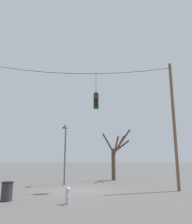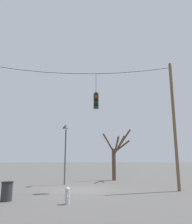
{
  "view_description": "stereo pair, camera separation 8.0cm",
  "coord_description": "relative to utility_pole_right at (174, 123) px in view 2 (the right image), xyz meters",
  "views": [
    {
      "loc": [
        0.54,
        -14.99,
        2.04
      ],
      "look_at": [
        0.89,
        -0.45,
        5.14
      ],
      "focal_mm": 35.0,
      "sensor_mm": 36.0,
      "label": 1
    },
    {
      "loc": [
        0.62,
        -14.99,
        2.04
      ],
      "look_at": [
        0.89,
        -0.45,
        5.14
      ],
      "focal_mm": 35.0,
      "sensor_mm": 36.0,
      "label": 2
    }
  ],
  "objects": [
    {
      "name": "ground_plane",
      "position": [
        -6.21,
        0.45,
        -4.38
      ],
      "size": [
        200.0,
        200.0,
        0.0
      ],
      "primitive_type": "plane",
      "color": "#565451"
    },
    {
      "name": "utility_pole_right",
      "position": [
        0.0,
        0.0,
        0.0
      ],
      "size": [
        0.21,
        0.21,
        8.79
      ],
      "color": "brown",
      "rests_on": "ground_plane"
    },
    {
      "name": "span_wire",
      "position": [
        -6.21,
        0.0,
        3.7
      ],
      "size": [
        12.42,
        0.03,
        0.53
      ],
      "color": "black"
    },
    {
      "name": "traffic_light_near_right_pole",
      "position": [
        -5.32,
        0.0,
        1.55
      ],
      "size": [
        0.34,
        0.58,
        2.52
      ],
      "color": "#143819"
    },
    {
      "name": "street_lamp",
      "position": [
        -7.76,
        3.26,
        -0.86
      ],
      "size": [
        0.48,
        0.82,
        4.75
      ],
      "color": "#515156",
      "rests_on": "ground_plane"
    },
    {
      "name": "bare_tree",
      "position": [
        -3.3,
        6.93,
        -2.07
      ],
      "size": [
        2.74,
        2.31,
        4.77
      ],
      "color": "brown",
      "rests_on": "ground_plane"
    },
    {
      "name": "fire_hydrant",
      "position": [
        -6.7,
        -3.96,
        -4.0
      ],
      "size": [
        0.22,
        0.3,
        0.75
      ],
      "color": "silver",
      "rests_on": "ground_plane"
    },
    {
      "name": "trash_bin",
      "position": [
        -9.78,
        -3.14,
        -3.92
      ],
      "size": [
        0.58,
        0.58,
        0.92
      ],
      "color": "#2D2D33",
      "rests_on": "ground_plane"
    }
  ]
}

